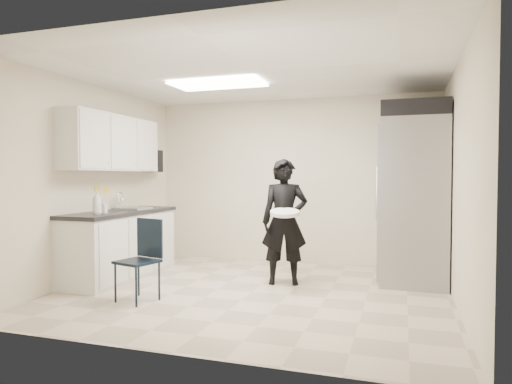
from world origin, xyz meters
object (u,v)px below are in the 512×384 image
(commercial_fridge, at_px, (413,201))
(man_tuxedo, at_px, (285,221))
(folding_chair, at_px, (137,262))
(lower_counter, at_px, (121,246))

(commercial_fridge, distance_m, man_tuxedo, 1.76)
(man_tuxedo, bearing_deg, commercial_fridge, 10.70)
(folding_chair, bearing_deg, commercial_fridge, 50.76)
(commercial_fridge, height_order, folding_chair, commercial_fridge)
(commercial_fridge, xyz_separation_m, folding_chair, (-2.91, -2.04, -0.61))
(lower_counter, distance_m, commercial_fridge, 3.98)
(folding_chair, relative_size, man_tuxedo, 0.55)
(commercial_fridge, relative_size, man_tuxedo, 1.31)
(commercial_fridge, bearing_deg, lower_counter, -164.12)
(folding_chair, bearing_deg, lower_counter, 147.63)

